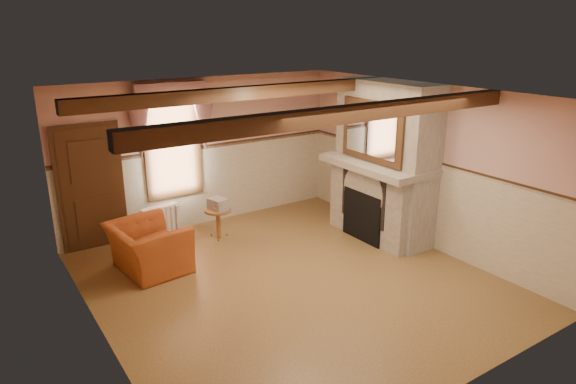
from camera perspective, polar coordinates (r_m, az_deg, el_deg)
floor at (r=7.89m, az=0.33°, el=-9.83°), size 5.50×6.00×0.01m
ceiling at (r=7.03m, az=0.38°, el=10.79°), size 5.50×6.00×0.01m
wall_back at (r=9.88m, az=-9.46°, el=4.39°), size 5.50×0.02×2.80m
wall_front at (r=5.31m, az=18.99°, el=-8.50°), size 5.50×0.02×2.80m
wall_left at (r=6.32m, az=-20.84°, el=-4.41°), size 0.02×6.00×2.80m
wall_right at (r=9.11m, az=14.86°, el=2.87°), size 0.02×6.00×2.80m
wainscot at (r=7.57m, az=0.35°, el=-4.80°), size 5.50×6.00×1.50m
chair_rail at (r=7.31m, az=0.36°, el=0.63°), size 5.50×6.00×0.08m
firebox at (r=9.28m, az=8.54°, el=-2.61°), size 0.20×0.95×0.90m
armchair at (r=8.34m, az=-15.26°, el=-5.98°), size 1.15×1.28×0.77m
side_table at (r=9.38m, az=-7.75°, el=-3.48°), size 0.56×0.56×0.55m
book_stack at (r=9.25m, az=-7.77°, el=-1.31°), size 0.33×0.38×0.20m
radiator at (r=9.58m, az=-13.96°, el=-3.25°), size 0.72×0.30×0.60m
bowl at (r=9.29m, az=9.07°, el=3.95°), size 0.35×0.35×0.09m
mantel_clock at (r=9.56m, az=7.50°, el=4.76°), size 0.14×0.24×0.20m
oil_lamp at (r=9.32m, az=8.78°, el=4.62°), size 0.11×0.11×0.28m
candle_red at (r=8.59m, az=13.67°, el=2.75°), size 0.06×0.06×0.16m
jar_yellow at (r=8.84m, az=11.92°, el=3.16°), size 0.06×0.06×0.12m
fireplace at (r=9.28m, az=10.77°, el=3.43°), size 0.85×2.00×2.80m
mantel at (r=9.16m, az=9.94°, el=3.04°), size 1.05×2.05×0.12m
overmantel_mirror at (r=8.90m, az=9.28°, el=6.67°), size 0.06×1.44×1.04m
door at (r=9.29m, az=-21.03°, el=0.29°), size 1.10×0.10×2.10m
window at (r=9.57m, az=-12.73°, el=5.29°), size 1.06×0.08×2.02m
window_drapes at (r=9.38m, az=-12.78°, el=8.77°), size 1.30×0.14×1.40m
ceiling_beam_front at (r=6.10m, az=6.77°, el=8.61°), size 5.50×0.18×0.20m
ceiling_beam_back at (r=8.06m, az=-4.49°, el=10.94°), size 5.50×0.18×0.20m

